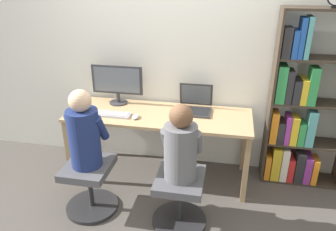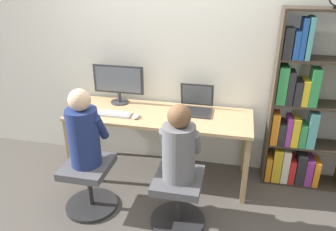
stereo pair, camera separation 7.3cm
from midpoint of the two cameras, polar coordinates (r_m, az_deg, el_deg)
name	(u,v)px [view 2 (the right image)]	position (r m, az deg, el deg)	size (l,w,h in m)	color
ground_plane	(152,192)	(3.50, -2.11, -13.19)	(14.00, 14.00, 0.00)	#4C4742
wall_back	(168,52)	(3.58, 0.52, 10.92)	(10.00, 0.05, 2.60)	silver
desk	(159,120)	(3.42, -0.90, -0.84)	(1.90, 0.66, 0.75)	tan
desktop_monitor	(119,83)	(3.63, -8.04, 5.66)	(0.57, 0.20, 0.43)	#333338
laptop	(195,106)	(3.45, 5.38, 1.62)	(0.35, 0.32, 0.27)	#2D2D30
keyboard	(111,114)	(3.41, -9.27, 0.33)	(0.42, 0.14, 0.03)	#B2B2B7
computer_mouse_by_keyboard	(136,116)	(3.31, -4.98, -0.16)	(0.07, 0.11, 0.03)	silver
office_chair_left	(89,183)	(3.23, -12.90, -11.32)	(0.50, 0.50, 0.50)	#262628
office_chair_right	(178,197)	(2.98, 2.48, -14.00)	(0.50, 0.50, 0.50)	#262628
person_at_monitor	(84,132)	(2.96, -13.82, -2.73)	(0.34, 0.33, 0.72)	navy
person_at_laptop	(179,146)	(2.70, 2.69, -5.37)	(0.34, 0.31, 0.67)	slate
bookshelf	(300,116)	(3.54, 22.61, -0.12)	(0.81, 0.28, 1.81)	#382D23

